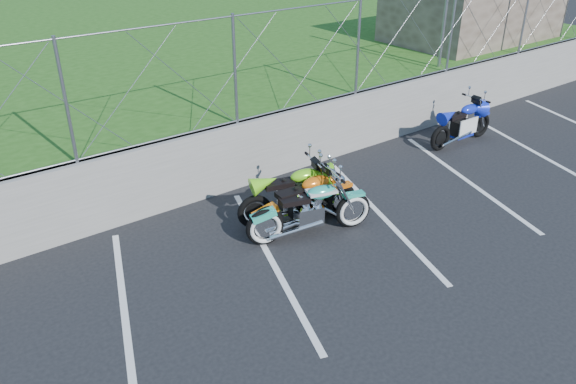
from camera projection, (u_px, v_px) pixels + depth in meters
ground at (311, 291)px, 8.11m from camera, size 90.00×90.00×0.00m
retaining_wall at (192, 168)px, 10.30m from camera, size 30.00×0.22×1.30m
grass_field at (40, 58)px, 17.42m from camera, size 30.00×20.00×1.30m
stone_building at (474, 7)px, 16.55m from camera, size 5.00×3.00×1.80m
chain_link_fence at (185, 80)px, 9.54m from camera, size 28.00×0.03×2.00m
sign_pole at (446, 5)px, 13.39m from camera, size 0.08×0.08×3.00m
parking_lines at (329, 235)px, 9.46m from camera, size 18.29×4.31×0.01m
cruiser_turquoise at (312, 212)px, 9.28m from camera, size 2.17×0.81×1.11m
naked_orange at (307, 204)px, 9.50m from camera, size 2.13×0.72×1.06m
sportbike_green at (296, 196)px, 9.74m from camera, size 2.03×0.77×1.07m
sportbike_blue at (463, 125)px, 12.84m from camera, size 2.00×0.71×1.03m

